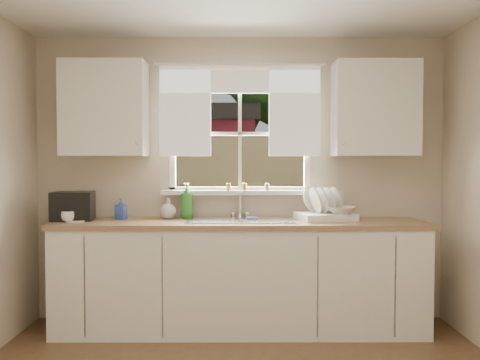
{
  "coord_description": "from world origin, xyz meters",
  "views": [
    {
      "loc": [
        -0.01,
        -2.51,
        1.4
      ],
      "look_at": [
        0.0,
        1.65,
        1.25
      ],
      "focal_mm": 38.0,
      "sensor_mm": 36.0,
      "label": 1
    }
  ],
  "objects_px": {
    "dish_rack": "(325,212)",
    "soap_bottle_a": "(187,201)",
    "black_appliance": "(73,206)",
    "cup": "(68,216)"
  },
  "relations": [
    {
      "from": "dish_rack",
      "to": "soap_bottle_a",
      "type": "distance_m",
      "value": 1.19
    },
    {
      "from": "soap_bottle_a",
      "to": "black_appliance",
      "type": "bearing_deg",
      "value": -153.57
    },
    {
      "from": "black_appliance",
      "to": "cup",
      "type": "bearing_deg",
      "value": -96.65
    },
    {
      "from": "black_appliance",
      "to": "dish_rack",
      "type": "bearing_deg",
      "value": -6.52
    },
    {
      "from": "soap_bottle_a",
      "to": "black_appliance",
      "type": "distance_m",
      "value": 0.95
    },
    {
      "from": "cup",
      "to": "dish_rack",
      "type": "bearing_deg",
      "value": 27.33
    },
    {
      "from": "cup",
      "to": "black_appliance",
      "type": "xyz_separation_m",
      "value": [
        0.0,
        0.12,
        0.08
      ]
    },
    {
      "from": "dish_rack",
      "to": "black_appliance",
      "type": "distance_m",
      "value": 2.11
    },
    {
      "from": "cup",
      "to": "black_appliance",
      "type": "bearing_deg",
      "value": 113.85
    },
    {
      "from": "dish_rack",
      "to": "black_appliance",
      "type": "relative_size",
      "value": 1.59
    }
  ]
}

